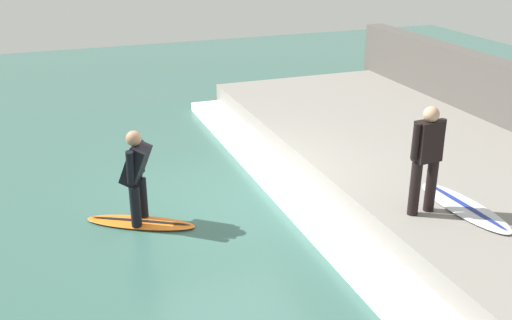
{
  "coord_description": "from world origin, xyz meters",
  "views": [
    {
      "loc": [
        -2.77,
        -8.64,
        4.43
      ],
      "look_at": [
        0.42,
        0.0,
        0.7
      ],
      "focal_mm": 42.0,
      "sensor_mm": 36.0,
      "label": 1
    }
  ],
  "objects": [
    {
      "name": "wave_foam_crest",
      "position": [
        1.03,
        0.0,
        0.1
      ],
      "size": [
        0.74,
        10.52,
        0.2
      ],
      "primitive_type": "cube",
      "color": "white",
      "rests_on": "ground_plane"
    },
    {
      "name": "ground_plane",
      "position": [
        0.0,
        0.0,
        0.0
      ],
      "size": [
        28.0,
        28.0,
        0.0
      ],
      "primitive_type": "plane",
      "color": "#386056"
    },
    {
      "name": "concrete_ledge",
      "position": [
        3.6,
        0.0,
        0.26
      ],
      "size": [
        4.4,
        11.07,
        0.52
      ],
      "primitive_type": "cube",
      "color": "gray",
      "rests_on": "ground_plane"
    },
    {
      "name": "surfer_waiting_near",
      "position": [
        2.09,
        -2.27,
        1.41
      ],
      "size": [
        0.53,
        0.26,
        1.58
      ],
      "color": "black",
      "rests_on": "concrete_ledge"
    },
    {
      "name": "surfer_riding",
      "position": [
        -1.59,
        -0.26,
        0.88
      ],
      "size": [
        0.58,
        0.6,
        1.48
      ],
      "color": "black",
      "rests_on": "surfboard_riding"
    },
    {
      "name": "surfboard_riding",
      "position": [
        -1.59,
        -0.26,
        0.03
      ],
      "size": [
        1.74,
        1.25,
        0.07
      ],
      "color": "orange",
      "rests_on": "ground_plane"
    },
    {
      "name": "surfboard_waiting_near",
      "position": [
        2.75,
        -2.4,
        0.56
      ],
      "size": [
        0.64,
        1.81,
        0.07
      ],
      "color": "silver",
      "rests_on": "concrete_ledge"
    }
  ]
}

